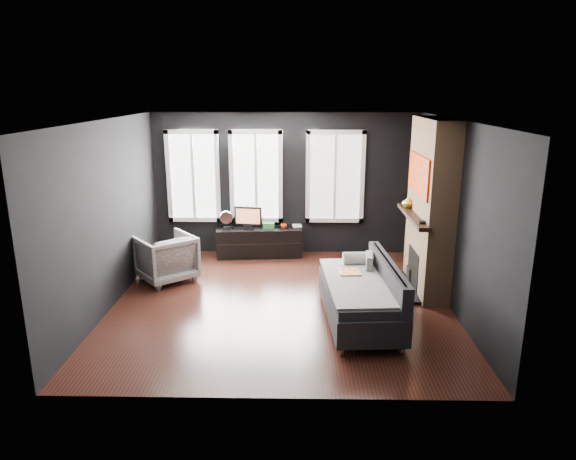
{
  "coord_description": "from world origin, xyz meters",
  "views": [
    {
      "loc": [
        0.25,
        -7.18,
        3.12
      ],
      "look_at": [
        0.1,
        0.3,
        1.05
      ],
      "focal_mm": 32.0,
      "sensor_mm": 36.0,
      "label": 1
    }
  ],
  "objects_px": {
    "sofa": "(360,292)",
    "media_console": "(260,242)",
    "mantel_vase": "(408,202)",
    "mug": "(284,225)",
    "monitor": "(248,216)",
    "book": "(293,221)",
    "armchair": "(166,255)"
  },
  "relations": [
    {
      "from": "monitor",
      "to": "mantel_vase",
      "type": "height_order",
      "value": "mantel_vase"
    },
    {
      "from": "sofa",
      "to": "mantel_vase",
      "type": "height_order",
      "value": "mantel_vase"
    },
    {
      "from": "sofa",
      "to": "mug",
      "type": "relative_size",
      "value": 18.07
    },
    {
      "from": "media_console",
      "to": "book",
      "type": "xyz_separation_m",
      "value": [
        0.64,
        0.12,
        0.39
      ]
    },
    {
      "from": "media_console",
      "to": "book",
      "type": "bearing_deg",
      "value": 6.29
    },
    {
      "from": "armchair",
      "to": "mantel_vase",
      "type": "xyz_separation_m",
      "value": [
        4.0,
        0.15,
        0.89
      ]
    },
    {
      "from": "media_console",
      "to": "monitor",
      "type": "xyz_separation_m",
      "value": [
        -0.21,
        -0.02,
        0.51
      ]
    },
    {
      "from": "mug",
      "to": "mantel_vase",
      "type": "relative_size",
      "value": 0.55
    },
    {
      "from": "sofa",
      "to": "mug",
      "type": "bearing_deg",
      "value": 107.56
    },
    {
      "from": "media_console",
      "to": "mantel_vase",
      "type": "bearing_deg",
      "value": -29.94
    },
    {
      "from": "armchair",
      "to": "mug",
      "type": "bearing_deg",
      "value": 174.89
    },
    {
      "from": "sofa",
      "to": "mantel_vase",
      "type": "distance_m",
      "value": 2.12
    },
    {
      "from": "mantel_vase",
      "to": "mug",
      "type": "bearing_deg",
      "value": 150.52
    },
    {
      "from": "monitor",
      "to": "mantel_vase",
      "type": "xyz_separation_m",
      "value": [
        2.74,
        -1.17,
        0.54
      ]
    },
    {
      "from": "monitor",
      "to": "mug",
      "type": "bearing_deg",
      "value": 6.5
    },
    {
      "from": "media_console",
      "to": "armchair",
      "type": "bearing_deg",
      "value": -142.34
    },
    {
      "from": "book",
      "to": "media_console",
      "type": "bearing_deg",
      "value": -168.91
    },
    {
      "from": "armchair",
      "to": "book",
      "type": "height_order",
      "value": "armchair"
    },
    {
      "from": "monitor",
      "to": "book",
      "type": "relative_size",
      "value": 2.28
    },
    {
      "from": "sofa",
      "to": "media_console",
      "type": "distance_m",
      "value": 3.28
    },
    {
      "from": "mug",
      "to": "mantel_vase",
      "type": "bearing_deg",
      "value": -29.48
    },
    {
      "from": "media_console",
      "to": "monitor",
      "type": "height_order",
      "value": "monitor"
    },
    {
      "from": "sofa",
      "to": "media_console",
      "type": "relative_size",
      "value": 1.25
    },
    {
      "from": "media_console",
      "to": "book",
      "type": "relative_size",
      "value": 6.92
    },
    {
      "from": "sofa",
      "to": "media_console",
      "type": "xyz_separation_m",
      "value": [
        -1.59,
        2.87,
        -0.16
      ]
    },
    {
      "from": "book",
      "to": "mantel_vase",
      "type": "distance_m",
      "value": 2.4
    },
    {
      "from": "sofa",
      "to": "armchair",
      "type": "xyz_separation_m",
      "value": [
        -3.05,
        1.53,
        0.0
      ]
    },
    {
      "from": "mug",
      "to": "monitor",
      "type": "bearing_deg",
      "value": 179.75
    },
    {
      "from": "monitor",
      "to": "mug",
      "type": "height_order",
      "value": "monitor"
    },
    {
      "from": "sofa",
      "to": "armchair",
      "type": "distance_m",
      "value": 3.41
    },
    {
      "from": "sofa",
      "to": "book",
      "type": "xyz_separation_m",
      "value": [
        -0.95,
        2.99,
        0.24
      ]
    },
    {
      "from": "media_console",
      "to": "mug",
      "type": "bearing_deg",
      "value": -7.28
    }
  ]
}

